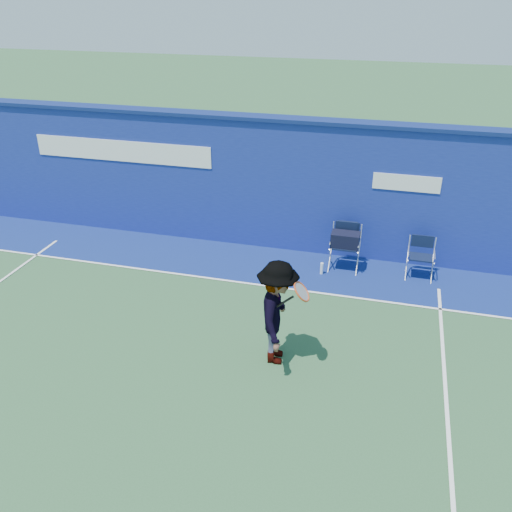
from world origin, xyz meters
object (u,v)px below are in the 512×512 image
(directors_chair_left, at_px, (345,251))
(water_bottle, at_px, (322,269))
(directors_chair_right, at_px, (420,265))
(tennis_player, at_px, (277,313))

(directors_chair_left, bearing_deg, water_bottle, -138.23)
(directors_chair_right, distance_m, tennis_player, 4.28)
(water_bottle, distance_m, tennis_player, 3.24)
(directors_chair_right, bearing_deg, water_bottle, -168.55)
(directors_chair_left, xyz_separation_m, directors_chair_right, (1.61, 0.03, -0.16))
(directors_chair_right, bearing_deg, tennis_player, -123.08)
(water_bottle, bearing_deg, tennis_player, -95.07)
(directors_chair_left, bearing_deg, tennis_player, -101.35)
(directors_chair_left, relative_size, tennis_player, 0.56)
(directors_chair_right, xyz_separation_m, water_bottle, (-2.03, -0.41, -0.14))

